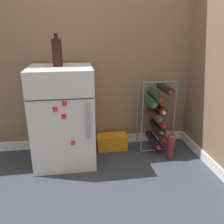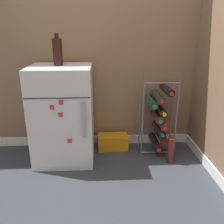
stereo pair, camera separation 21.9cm
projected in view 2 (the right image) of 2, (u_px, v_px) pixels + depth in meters
The scene contains 7 objects.
ground_plane at pixel (113, 175), 1.98m from camera, with size 14.00×14.00×0.00m, color #333842.
wall_back at pixel (109, 20), 2.16m from camera, with size 6.67×0.07×2.50m.
mini_fridge at pixel (63, 115), 2.12m from camera, with size 0.52×0.50×0.87m.
wine_rack at pixel (159, 117), 2.28m from camera, with size 0.33×0.33×0.73m.
soda_box at pixel (113, 142), 2.41m from camera, with size 0.30×0.16×0.15m.
fridge_top_bottle at pixel (58, 52), 1.98m from camera, with size 0.08×0.08×0.26m.
loose_bottle_floor at pixel (171, 150), 2.15m from camera, with size 0.06×0.06×0.28m.
Camera 2 is at (-0.09, -1.69, 1.16)m, focal length 38.00 mm.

